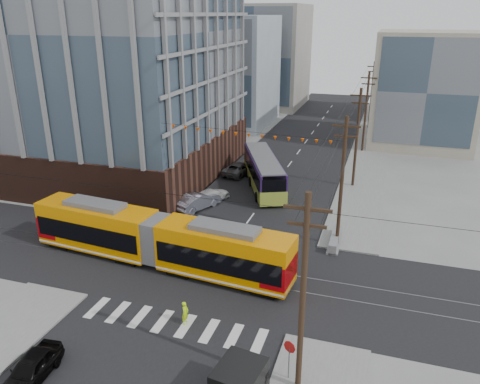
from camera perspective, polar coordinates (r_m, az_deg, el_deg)
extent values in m
plane|color=slate|center=(33.12, -5.80, -12.72)|extent=(160.00, 160.00, 0.00)
cube|color=#381E16|center=(58.73, -17.79, 16.11)|extent=(30.00, 25.00, 28.60)
cube|color=#8C99A5|center=(82.72, -2.62, 14.49)|extent=(18.00, 16.00, 18.00)
cube|color=gray|center=(73.98, 21.50, 11.55)|extent=(14.00, 14.00, 16.00)
cube|color=gray|center=(100.73, 3.12, 16.21)|extent=(16.00, 18.00, 20.00)
cube|color=#8C99A5|center=(94.03, 22.11, 12.58)|extent=(16.00, 16.00, 14.00)
cylinder|color=black|center=(23.20, 7.64, -12.78)|extent=(0.30, 0.30, 11.00)
cylinder|color=black|center=(82.17, 15.73, 11.24)|extent=(0.30, 0.30, 11.00)
imported|color=black|center=(28.66, -24.13, -19.09)|extent=(2.10, 4.35, 1.43)
imported|color=#989AAF|center=(46.72, -5.15, -1.09)|extent=(3.67, 5.32, 1.66)
imported|color=silver|center=(48.58, -3.50, -0.40)|extent=(3.40, 4.80, 1.29)
imported|color=#525558|center=(56.57, -0.09, 2.87)|extent=(3.47, 5.69, 1.47)
imported|color=#C2F90F|center=(30.39, -6.70, -14.43)|extent=(0.39, 0.58, 1.57)
cube|color=slate|center=(40.53, 11.47, -5.68)|extent=(1.05, 4.26, 0.85)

